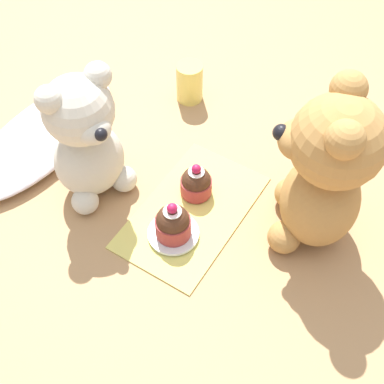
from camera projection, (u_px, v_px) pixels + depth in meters
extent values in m
plane|color=tan|center=(192.00, 212.00, 0.90)|extent=(4.00, 4.00, 0.00)
cube|color=#E0D166|center=(192.00, 211.00, 0.90)|extent=(0.27, 0.16, 0.01)
ellipsoid|color=silver|center=(43.00, 136.00, 0.99)|extent=(0.36, 0.15, 0.04)
ellipsoid|color=beige|center=(89.00, 160.00, 0.89)|extent=(0.15, 0.14, 0.14)
sphere|color=beige|center=(78.00, 110.00, 0.80)|extent=(0.11, 0.11, 0.11)
ellipsoid|color=beige|center=(94.00, 130.00, 0.78)|extent=(0.07, 0.06, 0.04)
sphere|color=black|center=(101.00, 134.00, 0.77)|extent=(0.02, 0.02, 0.02)
sphere|color=beige|center=(49.00, 99.00, 0.75)|extent=(0.04, 0.04, 0.04)
sphere|color=beige|center=(96.00, 77.00, 0.78)|extent=(0.04, 0.04, 0.04)
sphere|color=beige|center=(85.00, 201.00, 0.89)|extent=(0.05, 0.05, 0.05)
sphere|color=beige|center=(124.00, 179.00, 0.92)|extent=(0.05, 0.05, 0.05)
ellipsoid|color=#B78447|center=(320.00, 200.00, 0.82)|extent=(0.17, 0.16, 0.16)
sphere|color=#B78447|center=(338.00, 142.00, 0.72)|extent=(0.13, 0.13, 0.13)
ellipsoid|color=#B78447|center=(298.00, 139.00, 0.73)|extent=(0.08, 0.07, 0.05)
sphere|color=black|center=(281.00, 133.00, 0.73)|extent=(0.02, 0.02, 0.02)
sphere|color=#B78447|center=(349.00, 89.00, 0.70)|extent=(0.05, 0.05, 0.05)
sphere|color=#B78447|center=(345.00, 140.00, 0.65)|extent=(0.05, 0.05, 0.05)
sphere|color=#B78447|center=(290.00, 193.00, 0.90)|extent=(0.05, 0.05, 0.05)
sphere|color=#B78447|center=(284.00, 237.00, 0.84)|extent=(0.05, 0.05, 0.05)
cylinder|color=#993333|center=(196.00, 186.00, 0.91)|extent=(0.05, 0.05, 0.03)
sphere|color=#472819|center=(196.00, 181.00, 0.90)|extent=(0.05, 0.05, 0.05)
cylinder|color=white|center=(196.00, 172.00, 0.88)|extent=(0.03, 0.03, 0.00)
sphere|color=#B71947|center=(196.00, 169.00, 0.88)|extent=(0.02, 0.02, 0.02)
cylinder|color=silver|center=(175.00, 234.00, 0.87)|extent=(0.08, 0.08, 0.01)
cylinder|color=#993333|center=(175.00, 228.00, 0.85)|extent=(0.06, 0.06, 0.03)
sphere|color=#472819|center=(175.00, 221.00, 0.84)|extent=(0.05, 0.05, 0.05)
cylinder|color=white|center=(174.00, 212.00, 0.82)|extent=(0.03, 0.03, 0.00)
sphere|color=#B71947|center=(174.00, 209.00, 0.81)|extent=(0.02, 0.02, 0.02)
cylinder|color=#EADB66|center=(190.00, 82.00, 1.05)|extent=(0.05, 0.05, 0.08)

